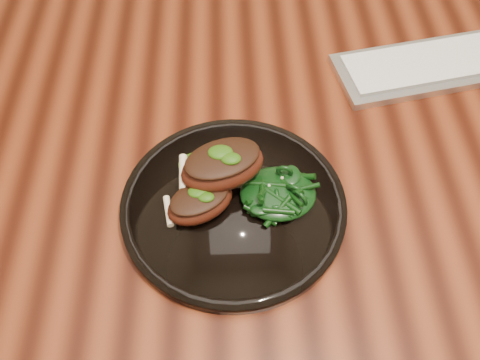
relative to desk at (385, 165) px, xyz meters
name	(u,v)px	position (x,y,z in m)	size (l,w,h in m)	color
desk	(385,165)	(0.00, 0.00, 0.00)	(1.60, 0.80, 0.75)	black
plate	(234,205)	(-0.26, -0.14, 0.09)	(0.31, 0.31, 0.02)	black
lamb_chop_front	(200,201)	(-0.30, -0.15, 0.12)	(0.11, 0.10, 0.04)	#49190E
lamb_chop_back	(222,165)	(-0.27, -0.10, 0.14)	(0.14, 0.11, 0.05)	#49190E
herb_smear	(205,164)	(-0.30, -0.07, 0.10)	(0.08, 0.05, 0.00)	#173F06
greens_heap	(278,190)	(-0.20, -0.13, 0.12)	(0.10, 0.10, 0.04)	black
keyboard	(455,61)	(0.13, 0.15, 0.09)	(0.43, 0.21, 0.02)	#B6B8BA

